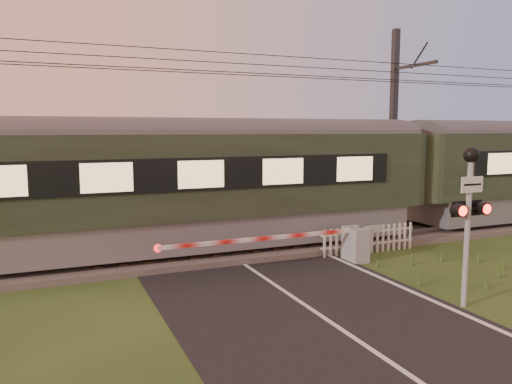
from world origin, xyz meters
name	(u,v)px	position (x,y,z in m)	size (l,w,h in m)	color
ground	(336,327)	(0.00, 0.00, 0.00)	(160.00, 160.00, 0.00)	#213916
road	(343,331)	(0.02, -0.23, 0.01)	(6.00, 140.00, 0.03)	black
track_bed	(225,250)	(0.00, 6.50, 0.07)	(140.00, 3.40, 0.39)	#47423D
overhead_wires	(223,65)	(0.00, 6.50, 5.72)	(120.00, 0.62, 0.62)	black
train	(405,174)	(6.91, 6.50, 2.20)	(41.19, 2.84, 3.83)	slate
boom_gate	(345,243)	(2.79, 3.99, 0.56)	(6.76, 0.77, 1.02)	gray
crossing_signal	(469,198)	(3.16, -0.11, 2.37)	(0.88, 0.36, 3.45)	gray
picket_fence	(369,239)	(4.06, 4.60, 0.44)	(3.38, 0.07, 0.87)	silver
catenary_mast	(394,124)	(8.13, 8.73, 4.04)	(0.25, 2.47, 7.81)	#2D2D30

